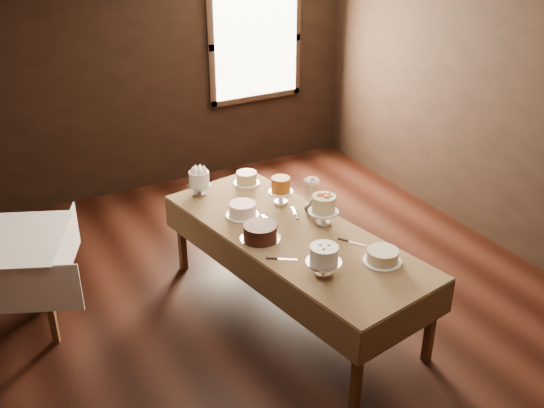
{
  "coord_description": "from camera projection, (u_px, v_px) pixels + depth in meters",
  "views": [
    {
      "loc": [
        -2.27,
        -3.89,
        3.34
      ],
      "look_at": [
        0.0,
        0.2,
        0.95
      ],
      "focal_mm": 41.75,
      "sensor_mm": 36.0,
      "label": 1
    }
  ],
  "objects": [
    {
      "name": "floor",
      "position": [
        283.0,
        310.0,
        5.53
      ],
      "size": [
        5.0,
        6.0,
        0.01
      ],
      "primitive_type": "cube",
      "color": "black",
      "rests_on": "ground"
    },
    {
      "name": "wall_back",
      "position": [
        153.0,
        72.0,
        7.22
      ],
      "size": [
        5.0,
        0.02,
        2.8
      ],
      "primitive_type": "cube",
      "color": "black",
      "rests_on": "ground"
    },
    {
      "name": "wall_right",
      "position": [
        513.0,
        112.0,
        5.97
      ],
      "size": [
        0.02,
        6.0,
        2.8
      ],
      "primitive_type": "cube",
      "color": "black",
      "rests_on": "ground"
    },
    {
      "name": "window",
      "position": [
        256.0,
        42.0,
        7.65
      ],
      "size": [
        1.1,
        0.05,
        1.3
      ],
      "primitive_type": "cube",
      "color": "#FFEABF",
      "rests_on": "wall_back"
    },
    {
      "name": "display_table",
      "position": [
        293.0,
        239.0,
        5.21
      ],
      "size": [
        1.37,
        2.62,
        0.77
      ],
      "rotation": [
        0.0,
        0.0,
        0.17
      ],
      "color": "#432511",
      "rests_on": "ground"
    },
    {
      "name": "side_table",
      "position": [
        7.0,
        248.0,
        5.13
      ],
      "size": [
        1.21,
        1.21,
        0.78
      ],
      "rotation": [
        0.0,
        0.0,
        -0.42
      ],
      "color": "#432511",
      "rests_on": "ground"
    },
    {
      "name": "cake_meringue",
      "position": [
        199.0,
        184.0,
        5.77
      ],
      "size": [
        0.22,
        0.22,
        0.24
      ],
      "color": "silver",
      "rests_on": "display_table"
    },
    {
      "name": "cake_speckled",
      "position": [
        247.0,
        178.0,
        6.0
      ],
      "size": [
        0.27,
        0.27,
        0.12
      ],
      "color": "white",
      "rests_on": "display_table"
    },
    {
      "name": "cake_lattice",
      "position": [
        242.0,
        210.0,
        5.42
      ],
      "size": [
        0.33,
        0.33,
        0.11
      ],
      "color": "white",
      "rests_on": "display_table"
    },
    {
      "name": "cake_caramel",
      "position": [
        281.0,
        192.0,
        5.61
      ],
      "size": [
        0.24,
        0.24,
        0.26
      ],
      "color": "white",
      "rests_on": "display_table"
    },
    {
      "name": "cake_chocolate",
      "position": [
        260.0,
        232.0,
        5.06
      ],
      "size": [
        0.33,
        0.33,
        0.13
      ],
      "color": "silver",
      "rests_on": "display_table"
    },
    {
      "name": "cake_flowers",
      "position": [
        323.0,
        211.0,
        5.28
      ],
      "size": [
        0.26,
        0.26,
        0.26
      ],
      "color": "white",
      "rests_on": "display_table"
    },
    {
      "name": "cake_swirl",
      "position": [
        324.0,
        261.0,
        4.59
      ],
      "size": [
        0.28,
        0.28,
        0.24
      ],
      "color": "silver",
      "rests_on": "display_table"
    },
    {
      "name": "cake_cream",
      "position": [
        382.0,
        257.0,
        4.76
      ],
      "size": [
        0.3,
        0.3,
        0.1
      ],
      "color": "white",
      "rests_on": "display_table"
    },
    {
      "name": "cake_server_a",
      "position": [
        318.0,
        244.0,
        5.02
      ],
      "size": [
        0.19,
        0.18,
        0.01
      ],
      "primitive_type": "cube",
      "rotation": [
        0.0,
        0.0,
        0.77
      ],
      "color": "silver",
      "rests_on": "display_table"
    },
    {
      "name": "cake_server_b",
      "position": [
        357.0,
        244.0,
        5.02
      ],
      "size": [
        0.15,
        0.22,
        0.01
      ],
      "primitive_type": "cube",
      "rotation": [
        0.0,
        0.0,
        -1.01
      ],
      "color": "silver",
      "rests_on": "display_table"
    },
    {
      "name": "cake_server_c",
      "position": [
        267.0,
        218.0,
        5.4
      ],
      "size": [
        0.04,
        0.24,
        0.01
      ],
      "primitive_type": "cube",
      "rotation": [
        0.0,
        0.0,
        1.65
      ],
      "color": "silver",
      "rests_on": "display_table"
    },
    {
      "name": "cake_server_d",
      "position": [
        294.0,
        211.0,
        5.52
      ],
      "size": [
        0.1,
        0.23,
        0.01
      ],
      "primitive_type": "cube",
      "rotation": [
        0.0,
        0.0,
        1.24
      ],
      "color": "silver",
      "rests_on": "display_table"
    },
    {
      "name": "cake_server_e",
      "position": [
        287.0,
        259.0,
        4.81
      ],
      "size": [
        0.21,
        0.15,
        0.01
      ],
      "primitive_type": "cube",
      "rotation": [
        0.0,
        0.0,
        -0.59
      ],
      "color": "silver",
      "rests_on": "display_table"
    },
    {
      "name": "flower_vase",
      "position": [
        311.0,
        207.0,
        5.46
      ],
      "size": [
        0.17,
        0.17,
        0.13
      ],
      "primitive_type": "imported",
      "rotation": [
        0.0,
        0.0,
        2.34
      ],
      "color": "#2D2823",
      "rests_on": "display_table"
    },
    {
      "name": "flower_bouquet",
      "position": [
        312.0,
        188.0,
        5.37
      ],
      "size": [
        0.14,
        0.14,
        0.2
      ],
      "primitive_type": null,
      "color": "white",
      "rests_on": "flower_vase"
    }
  ]
}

